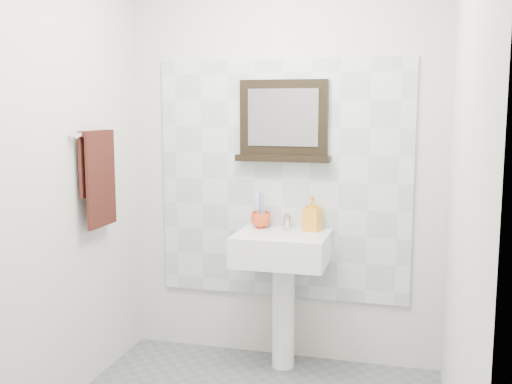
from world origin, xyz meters
TOP-DOWN VIEW (x-y plane):
  - back_wall at (0.00, 1.10)m, footprint 2.00×0.01m
  - front_wall at (0.00, -1.10)m, footprint 2.00×0.01m
  - left_wall at (-1.00, 0.00)m, footprint 0.01×2.20m
  - right_wall at (1.00, 0.00)m, footprint 0.01×2.20m
  - splashback at (0.00, 1.09)m, footprint 1.60×0.02m
  - pedestal_sink at (0.05, 0.87)m, footprint 0.55×0.44m
  - toothbrush_cup at (-0.12, 1.00)m, footprint 0.16×0.16m
  - toothbrushes at (-0.12, 1.01)m, footprint 0.05×0.04m
  - soap_dispenser at (0.21, 0.99)m, footprint 0.12×0.12m
  - framed_mirror at (0.01, 1.06)m, footprint 0.59×0.11m
  - towel_bar at (-0.95, 0.48)m, footprint 0.07×0.40m
  - hand_towel at (-0.94, 0.48)m, footprint 0.06×0.30m

SIDE VIEW (x-z plane):
  - pedestal_sink at x=0.05m, z-range 0.20..1.16m
  - toothbrush_cup at x=-0.12m, z-range 0.86..0.96m
  - soap_dispenser at x=0.21m, z-range 0.86..1.08m
  - toothbrushes at x=-0.12m, z-range 0.88..1.09m
  - splashback at x=0.00m, z-range 0.40..1.90m
  - hand_towel at x=-0.94m, z-range 0.97..1.52m
  - back_wall at x=0.00m, z-range 0.00..2.50m
  - front_wall at x=0.00m, z-range 0.00..2.50m
  - left_wall at x=-1.00m, z-range 0.00..2.50m
  - right_wall at x=1.00m, z-range 0.00..2.50m
  - towel_bar at x=-0.95m, z-range 1.44..1.47m
  - framed_mirror at x=0.01m, z-range 1.26..1.76m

